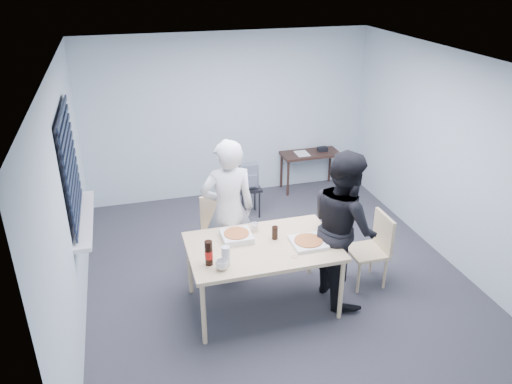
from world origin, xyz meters
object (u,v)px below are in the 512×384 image
object	(u,v)px
side_table	(310,157)
mug_a	(222,265)
person_black	(344,227)
person_white	(228,211)
backpack	(249,176)
mug_b	(255,227)
dining_table	(263,250)
chair_far	(219,226)
stool	(249,194)
chair_right	(374,245)
soda_bottle	(209,253)

from	to	relation	value
side_table	mug_a	xyz separation A→B (m)	(-2.16, -3.13, 0.26)
person_black	person_white	bearing A→B (deg)	58.22
person_white	backpack	bearing A→B (deg)	-113.69
person_white	backpack	size ratio (longest dim) A/B	4.77
person_black	backpack	bearing A→B (deg)	13.07
mug_a	mug_b	bearing A→B (deg)	51.14
dining_table	chair_far	xyz separation A→B (m)	(-0.28, 1.01, -0.21)
chair_far	side_table	xyz separation A→B (m)	(1.93, 1.79, 0.05)
chair_far	mug_b	bearing A→B (deg)	-68.16
chair_far	mug_a	xyz separation A→B (m)	(-0.24, -1.33, 0.32)
person_white	chair_far	bearing A→B (deg)	-80.57
person_black	stool	bearing A→B (deg)	13.01
dining_table	person_white	world-z (taller)	person_white
stool	mug_b	distance (m)	1.93
dining_table	side_table	bearing A→B (deg)	59.55
chair_right	person_white	size ratio (longest dim) A/B	0.50
person_black	backpack	distance (m)	2.23
person_white	stool	size ratio (longest dim) A/B	3.80
chair_far	mug_a	bearing A→B (deg)	-100.07
dining_table	person_black	distance (m)	0.93
dining_table	stool	size ratio (longest dim) A/B	3.44
chair_right	person_white	distance (m)	1.76
chair_right	mug_a	bearing A→B (deg)	-168.15
side_table	stool	size ratio (longest dim) A/B	2.07
dining_table	mug_a	size ratio (longest dim) A/B	13.02
chair_right	soda_bottle	size ratio (longest dim) A/B	3.37
chair_right	soda_bottle	distance (m)	2.07
backpack	mug_a	distance (m)	2.63
soda_bottle	backpack	bearing A→B (deg)	66.05
person_black	side_table	world-z (taller)	person_black
person_black	mug_b	xyz separation A→B (m)	(-0.92, 0.35, -0.06)
chair_right	mug_b	xyz separation A→B (m)	(-1.39, 0.24, 0.31)
dining_table	chair_right	xyz separation A→B (m)	(1.39, 0.08, -0.21)
dining_table	mug_b	bearing A→B (deg)	90.28
person_white	soda_bottle	world-z (taller)	person_white
person_white	dining_table	bearing A→B (deg)	108.42
dining_table	mug_b	size ratio (longest dim) A/B	16.02
chair_right	backpack	xyz separation A→B (m)	(-0.98, 2.05, 0.13)
side_table	chair_right	bearing A→B (deg)	-95.40
mug_a	side_table	bearing A→B (deg)	55.31
chair_right	side_table	world-z (taller)	chair_right
mug_b	backpack	bearing A→B (deg)	77.04
stool	mug_b	world-z (taller)	mug_b
person_white	person_black	xyz separation A→B (m)	(1.14, -0.71, 0.00)
dining_table	person_white	size ratio (longest dim) A/B	0.90
person_black	mug_a	xyz separation A→B (m)	(-1.43, -0.29, -0.06)
dining_table	chair_far	size ratio (longest dim) A/B	1.80
mug_b	soda_bottle	distance (m)	0.81
mug_b	chair_right	bearing A→B (deg)	-9.74
person_black	side_table	bearing A→B (deg)	-14.45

